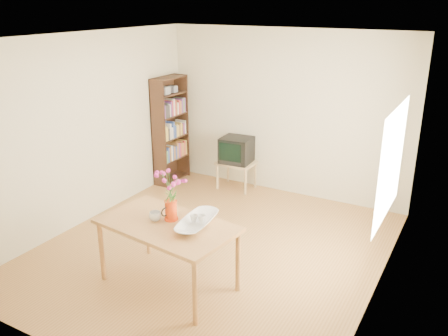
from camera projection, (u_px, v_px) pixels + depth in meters
The scene contains 11 objects.
room at pixel (214, 152), 5.56m from camera, with size 4.50×4.50×4.50m.
table at pixel (167, 230), 5.05m from camera, with size 1.56×1.01×0.75m.
tv_stand at pixel (236, 166), 7.82m from camera, with size 0.60×0.45×0.46m.
bookshelf at pixel (171, 134), 8.02m from camera, with size 0.28×0.70×1.80m.
pitcher at pixel (171, 211), 5.08m from camera, with size 0.15×0.22×0.23m.
flowers at pixel (170, 186), 4.97m from camera, with size 0.26×0.26×0.36m, color #C82F99, non-canonical shape.
mug at pixel (155, 216), 5.07m from camera, with size 0.13×0.13×0.10m, color white.
bowl at pixel (197, 207), 4.91m from camera, with size 0.45×0.45×0.42m, color white.
teacup_a at pixel (194, 210), 4.95m from camera, with size 0.07×0.07×0.06m, color white.
teacup_b at pixel (202, 210), 4.92m from camera, with size 0.08×0.08×0.07m, color white.
television at pixel (237, 149), 7.74m from camera, with size 0.51×0.48×0.42m.
Camera 1 is at (2.72, -4.56, 3.00)m, focal length 38.00 mm.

